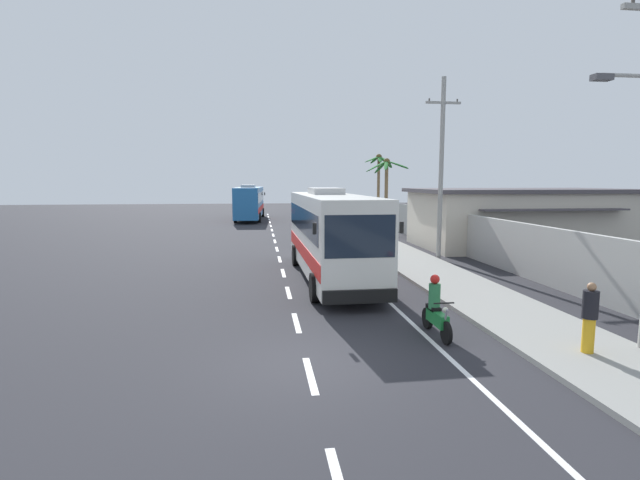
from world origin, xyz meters
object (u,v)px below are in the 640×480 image
at_px(coach_bus_foreground, 330,232).
at_px(utility_pole_mid, 441,167).
at_px(roadside_building, 517,218).
at_px(palm_nearest, 379,173).
at_px(motorcycle_beside_bus, 436,311).
at_px(coach_bus_far_lane, 250,202).
at_px(pedestrian_near_kerb, 590,316).
at_px(palm_second, 386,177).

height_order(coach_bus_foreground, utility_pole_mid, utility_pole_mid).
bearing_deg(roadside_building, palm_nearest, 109.48).
bearing_deg(motorcycle_beside_bus, roadside_building, 54.27).
height_order(coach_bus_far_lane, palm_nearest, palm_nearest).
xyz_separation_m(coach_bus_far_lane, utility_pole_mid, (10.66, -28.00, 2.98)).
bearing_deg(utility_pole_mid, roadside_building, 31.19).
bearing_deg(palm_nearest, coach_bus_foreground, -109.09).
bearing_deg(pedestrian_near_kerb, coach_bus_far_lane, 135.85).
bearing_deg(pedestrian_near_kerb, motorcycle_beside_bus, 179.07).
relative_size(motorcycle_beside_bus, pedestrian_near_kerb, 1.15).
relative_size(utility_pole_mid, palm_second, 1.55).
relative_size(coach_bus_foreground, palm_second, 1.84).
height_order(pedestrian_near_kerb, palm_nearest, palm_nearest).
xyz_separation_m(pedestrian_near_kerb, roadside_building, (8.73, 18.39, 0.86)).
distance_m(coach_bus_foreground, utility_pole_mid, 8.33).
bearing_deg(coach_bus_far_lane, utility_pole_mid, -69.15).
bearing_deg(pedestrian_near_kerb, coach_bus_foreground, 149.26).
relative_size(utility_pole_mid, roadside_building, 0.73).
distance_m(coach_bus_far_lane, palm_second, 17.15).
bearing_deg(coach_bus_foreground, pedestrian_near_kerb, -64.80).
height_order(utility_pole_mid, palm_nearest, utility_pole_mid).
bearing_deg(pedestrian_near_kerb, palm_nearest, 118.28).
height_order(coach_bus_foreground, pedestrian_near_kerb, coach_bus_foreground).
height_order(coach_bus_foreground, coach_bus_far_lane, coach_bus_foreground).
relative_size(coach_bus_far_lane, palm_nearest, 1.82).
bearing_deg(utility_pole_mid, motorcycle_beside_bus, -111.76).
xyz_separation_m(pedestrian_near_kerb, utility_pole_mid, (1.85, 14.23, 3.95)).
bearing_deg(palm_nearest, roadside_building, -70.52).
relative_size(coach_bus_far_lane, pedestrian_near_kerb, 7.18).
relative_size(coach_bus_far_lane, roadside_building, 0.93).
bearing_deg(coach_bus_foreground, palm_second, 68.47).
height_order(pedestrian_near_kerb, palm_second, palm_second).
height_order(utility_pole_mid, roadside_building, utility_pole_mid).
relative_size(coach_bus_foreground, palm_nearest, 1.70).
bearing_deg(palm_nearest, pedestrian_near_kerb, -95.78).
bearing_deg(motorcycle_beside_bus, palm_second, 77.47).
xyz_separation_m(palm_nearest, palm_second, (-0.10, -3.14, -0.43)).
distance_m(pedestrian_near_kerb, palm_nearest, 33.90).
relative_size(coach_bus_far_lane, palm_second, 1.98).
bearing_deg(palm_second, coach_bus_foreground, -111.53).
bearing_deg(roadside_building, coach_bus_far_lane, 126.36).
bearing_deg(palm_second, roadside_building, -65.53).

